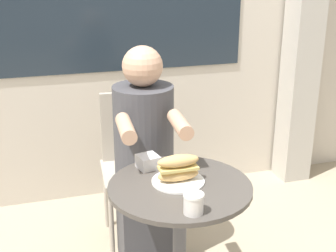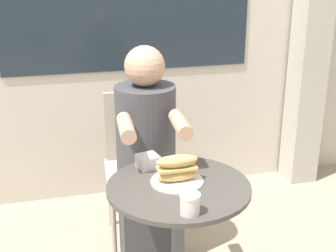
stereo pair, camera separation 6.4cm
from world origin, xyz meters
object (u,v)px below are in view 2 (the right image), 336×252
(diner_chair, at_px, (137,152))
(cafe_table, at_px, (178,226))
(sandwich_on_plate, at_px, (176,171))
(seated_diner, at_px, (147,175))
(drink_cup, at_px, (190,204))

(diner_chair, bearing_deg, cafe_table, 96.12)
(diner_chair, bearing_deg, sandwich_on_plate, 95.89)
(seated_diner, relative_size, sandwich_on_plate, 5.36)
(diner_chair, distance_m, drink_cup, 1.07)
(cafe_table, height_order, diner_chair, diner_chair)
(diner_chair, height_order, sandwich_on_plate, diner_chair)
(drink_cup, bearing_deg, diner_chair, 90.09)
(diner_chair, relative_size, seated_diner, 0.72)
(cafe_table, height_order, drink_cup, drink_cup)
(cafe_table, bearing_deg, diner_chair, 91.73)
(cafe_table, height_order, seated_diner, seated_diner)
(drink_cup, bearing_deg, seated_diner, 90.89)
(diner_chair, height_order, seated_diner, seated_diner)
(sandwich_on_plate, bearing_deg, cafe_table, -81.65)
(cafe_table, height_order, sandwich_on_plate, sandwich_on_plate)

